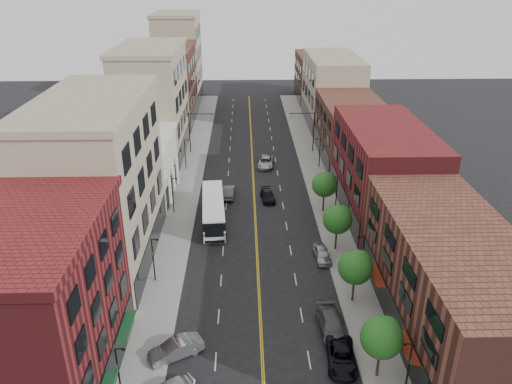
{
  "coord_description": "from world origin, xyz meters",
  "views": [
    {
      "loc": [
        -1.36,
        -36.68,
        30.8
      ],
      "look_at": [
        0.04,
        19.76,
        5.0
      ],
      "focal_mm": 35.0,
      "sensor_mm": 36.0,
      "label": 1
    }
  ],
  "objects": [
    {
      "name": "car_lane_a",
      "position": [
        1.91,
        27.91,
        0.64
      ],
      "size": [
        2.24,
        4.56,
        1.28
      ],
      "primitive_type": "imported",
      "rotation": [
        0.0,
        0.0,
        0.1
      ],
      "color": "black",
      "rests_on": "ground"
    },
    {
      "name": "signal_mast_left",
      "position": [
        -10.27,
        48.0,
        4.65
      ],
      "size": [
        4.49,
        0.18,
        7.2
      ],
      "color": "black",
      "rests_on": "sidewalk_left"
    },
    {
      "name": "bldg_r_far_c",
      "position": [
        17.0,
        86.0,
        5.5
      ],
      "size": [
        10.0,
        18.0,
        11.0
      ],
      "primitive_type": "cube",
      "color": "brown",
      "rests_on": "ground"
    },
    {
      "name": "lamp_l_2",
      "position": [
        -10.95,
        24.0,
        2.97
      ],
      "size": [
        0.81,
        0.55,
        5.05
      ],
      "color": "black",
      "rests_on": "sidewalk_left"
    },
    {
      "name": "bldg_l_far_a",
      "position": [
        -17.0,
        48.0,
        9.0
      ],
      "size": [
        10.0,
        20.0,
        18.0
      ],
      "primitive_type": "cube",
      "color": "gray",
      "rests_on": "ground"
    },
    {
      "name": "tree_r_0",
      "position": [
        9.39,
        -5.93,
        4.13
      ],
      "size": [
        3.4,
        3.4,
        5.59
      ],
      "color": "black",
      "rests_on": "sidewalk_right"
    },
    {
      "name": "lamp_r_3",
      "position": [
        10.95,
        40.0,
        2.97
      ],
      "size": [
        0.81,
        0.55,
        5.05
      ],
      "color": "black",
      "rests_on": "sidewalk_right"
    },
    {
      "name": "car_parked_far",
      "position": [
        7.4,
        11.89,
        0.71
      ],
      "size": [
        1.9,
        4.24,
        1.41
      ],
      "primitive_type": "imported",
      "rotation": [
        0.0,
        0.0,
        0.06
      ],
      "color": "#A7A8AE",
      "rests_on": "ground"
    },
    {
      "name": "bldg_l_redbrick",
      "position": [
        -17.0,
        -6.0,
        7.0
      ],
      "size": [
        10.0,
        16.0,
        14.0
      ],
      "primitive_type": "cube",
      "color": "maroon",
      "rests_on": "ground"
    },
    {
      "name": "lamp_l_0",
      "position": [
        -10.95,
        -8.0,
        2.97
      ],
      "size": [
        0.81,
        0.55,
        5.05
      ],
      "color": "black",
      "rests_on": "sidewalk_left"
    },
    {
      "name": "bldg_r_mid",
      "position": [
        17.0,
        24.0,
        6.0
      ],
      "size": [
        10.0,
        22.0,
        12.0
      ],
      "primitive_type": "cube",
      "color": "maroon",
      "rests_on": "ground"
    },
    {
      "name": "bldg_r_far_a",
      "position": [
        17.0,
        45.0,
        5.0
      ],
      "size": [
        10.0,
        20.0,
        10.0
      ],
      "primitive_type": "cube",
      "color": "brown",
      "rests_on": "ground"
    },
    {
      "name": "bldg_l_tanoffice",
      "position": [
        -17.0,
        13.0,
        9.0
      ],
      "size": [
        10.0,
        22.0,
        18.0
      ],
      "primitive_type": "cube",
      "color": "gray",
      "rests_on": "ground"
    },
    {
      "name": "city_bus",
      "position": [
        -5.48,
        21.56,
        1.86
      ],
      "size": [
        3.67,
        12.58,
        3.19
      ],
      "rotation": [
        0.0,
        0.0,
        0.07
      ],
      "color": "silver",
      "rests_on": "ground"
    },
    {
      "name": "lamp_r_1",
      "position": [
        10.95,
        8.0,
        2.97
      ],
      "size": [
        0.81,
        0.55,
        5.05
      ],
      "color": "black",
      "rests_on": "sidewalk_right"
    },
    {
      "name": "sidewalk_right",
      "position": [
        10.0,
        35.0,
        0.07
      ],
      "size": [
        4.0,
        110.0,
        0.15
      ],
      "primitive_type": "cube",
      "color": "gray",
      "rests_on": "ground"
    },
    {
      "name": "car_parked_near",
      "position": [
        6.64,
        -4.45,
        0.72
      ],
      "size": [
        2.73,
        5.33,
        1.44
      ],
      "primitive_type": "imported",
      "rotation": [
        0.0,
        0.0,
        -0.07
      ],
      "color": "black",
      "rests_on": "ground"
    },
    {
      "name": "lamp_r_0",
      "position": [
        10.95,
        -8.0,
        2.97
      ],
      "size": [
        0.81,
        0.55,
        5.05
      ],
      "color": "black",
      "rests_on": "sidewalk_right"
    },
    {
      "name": "bldg_r_near",
      "position": [
        17.0,
        0.0,
        5.0
      ],
      "size": [
        10.0,
        26.0,
        10.0
      ],
      "primitive_type": "cube",
      "color": "brown",
      "rests_on": "ground"
    },
    {
      "name": "bldg_r_far_b",
      "position": [
        17.0,
        66.0,
        7.0
      ],
      "size": [
        10.0,
        22.0,
        14.0
      ],
      "primitive_type": "cube",
      "color": "gray",
      "rests_on": "ground"
    },
    {
      "name": "lamp_r_2",
      "position": [
        10.95,
        24.0,
        2.97
      ],
      "size": [
        0.81,
        0.55,
        5.05
      ],
      "color": "black",
      "rests_on": "sidewalk_right"
    },
    {
      "name": "sidewalk_left",
      "position": [
        -10.0,
        35.0,
        0.07
      ],
      "size": [
        4.0,
        110.0,
        0.15
      ],
      "primitive_type": "cube",
      "color": "gray",
      "rests_on": "ground"
    },
    {
      "name": "bldg_l_white",
      "position": [
        -17.0,
        31.0,
        4.0
      ],
      "size": [
        10.0,
        14.0,
        8.0
      ],
      "primitive_type": "cube",
      "color": "silver",
      "rests_on": "ground"
    },
    {
      "name": "lamp_l_3",
      "position": [
        -10.95,
        40.0,
        2.97
      ],
      "size": [
        0.81,
        0.55,
        5.05
      ],
      "color": "black",
      "rests_on": "sidewalk_left"
    },
    {
      "name": "lamp_l_1",
      "position": [
        -10.95,
        8.0,
        2.97
      ],
      "size": [
        0.81,
        0.55,
        5.05
      ],
      "color": "black",
      "rests_on": "sidewalk_left"
    },
    {
      "name": "tree_r_3",
      "position": [
        9.39,
        24.07,
        4.13
      ],
      "size": [
        3.4,
        3.4,
        5.59
      ],
      "color": "black",
      "rests_on": "sidewalk_right"
    },
    {
      "name": "car_lane_behind",
      "position": [
        -3.72,
        29.09,
        0.77
      ],
      "size": [
        1.78,
        4.72,
        1.54
      ],
      "primitive_type": "imported",
      "rotation": [
        0.0,
        0.0,
        3.11
      ],
      "color": "#444449",
      "rests_on": "ground"
    },
    {
      "name": "bldg_l_far_b",
      "position": [
        -17.0,
        68.0,
        7.5
      ],
      "size": [
        10.0,
        20.0,
        15.0
      ],
      "primitive_type": "cube",
      "color": "brown",
      "rests_on": "ground"
    },
    {
      "name": "signal_mast_right",
      "position": [
        10.27,
        48.0,
        4.65
      ],
      "size": [
        4.49,
        0.18,
        7.2
      ],
      "color": "black",
      "rests_on": "sidewalk_right"
    },
    {
      "name": "car_lane_b",
      "position": [
        2.18,
        41.08,
        0.75
      ],
      "size": [
        3.01,
        5.64,
        1.51
      ],
      "primitive_type": "imported",
      "rotation": [
        0.0,
        0.0,
        -0.1
      ],
      "color": "#ACAEB4",
      "rests_on": "ground"
    },
    {
      "name": "ground",
      "position": [
        0.0,
        0.0,
        0.0
      ],
      "size": [
        220.0,
        220.0,
        0.0
      ],
      "primitive_type": "plane",
      "color": "black",
      "rests_on": "ground"
    },
    {
      "name": "bldg_l_far_c",
      "position": [
        -17.0,
        86.0,
        10.0
      ],
      "size": [
        10.0,
        16.0,
        20.0
      ],
      "primitive_type": "cube",
      "color": "gray",
      "rests_on": "ground"
    },
    {
      "name": "car_parked_mid",
      "position": [
        6.46,
        -0.56,
        0.8
      ],
      "size": [
        2.51,
        5.63,
        1.6
      ],
      "primitive_type": "imported",
      "rotation": [
        0.0,
        0.0,
        0.05
      ],
      "color": "#46464B",
      "rests_on": "ground"
    },
    {
      "name": "tree_r_2",
      "position": [
        9.39,
        14.07,
        4.13
      ],
      "size": [
        3.4,
        3.4,
        5.59
      ],
      "color": "black",
      "rests_on": "sidewalk_right"
    },
    {
      "name": "car_angle_b",
      "position": [
        -7.4,
        -3.23,
        0.78
      ],
      "size": [
        4.94,
        3.75,
        1.56
      ],
      "primitive_type": "imported",
      "rotation": [
        0.0,
        0.0,
        -1.06
      ],
      "color": "gray",
      "rests_on": "ground"
    },
    {
      "name": "tree_r_1",
      "position": [
        9.39,
        4.07,
        4.13
      ],
      "size": [
        3.4,
        3.4,
        5.59
      ],
      "color": "black",
      "rests_on": "sidewalk_right"
    },
    {
      "name": "car_lane_c",
      "position": [
        2.02,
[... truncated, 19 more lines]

